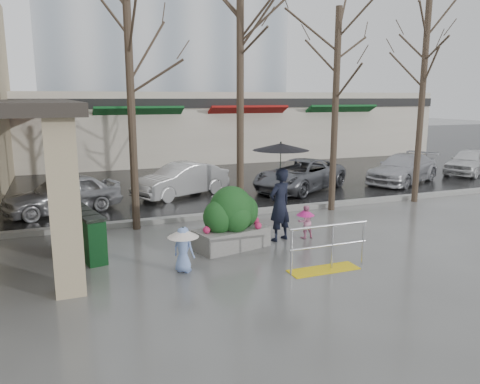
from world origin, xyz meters
TOP-DOWN VIEW (x-y plane):
  - ground at (0.00, 0.00)m, footprint 120.00×120.00m
  - street_asphalt at (0.00, 22.00)m, footprint 120.00×36.00m
  - curb at (0.00, 4.00)m, footprint 120.00×0.30m
  - canopy_slab at (-4.80, 8.00)m, footprint 2.80×18.00m
  - pillar_front at (-3.90, -0.50)m, footprint 0.55×0.55m
  - pillar_back at (-3.90, 6.00)m, footprint 0.55×0.55m
  - storefront_row at (2.00, 17.97)m, footprint 34.00×6.74m
  - handrail at (1.36, -1.20)m, footprint 1.90×0.50m
  - tree_west at (-2.00, 3.60)m, footprint 3.20×3.20m
  - tree_midwest at (1.20, 3.60)m, footprint 3.20×3.20m
  - tree_mideast at (4.50, 3.60)m, footprint 3.20×3.20m
  - tree_east at (8.00, 3.60)m, footprint 3.20×3.20m
  - woman at (1.35, 1.13)m, footprint 1.47×1.47m
  - child_pink at (2.09, 1.07)m, footprint 0.49×0.49m
  - child_blue at (-1.58, -0.19)m, footprint 0.68×0.68m
  - planter at (-0.04, 1.01)m, footprint 1.96×1.29m
  - news_boxes at (-3.48, 1.72)m, footprint 0.87×2.00m
  - car_a at (-3.92, 6.39)m, footprint 3.98×2.56m
  - car_b at (0.33, 7.57)m, footprint 4.04×2.78m
  - car_c at (5.09, 6.95)m, footprint 4.98×4.05m
  - car_d at (10.17, 6.84)m, footprint 4.68×3.44m
  - car_e at (14.75, 7.49)m, footprint 3.98×2.94m

SIDE VIEW (x-z plane):
  - ground at x=0.00m, z-range 0.00..0.00m
  - street_asphalt at x=0.00m, z-range 0.00..0.01m
  - curb at x=0.00m, z-range 0.00..0.15m
  - handrail at x=1.36m, z-range -0.14..0.89m
  - child_pink at x=2.09m, z-range 0.07..0.96m
  - news_boxes at x=-3.48m, z-range 0.00..1.09m
  - car_a at x=-3.92m, z-range 0.00..1.26m
  - car_b at x=0.33m, z-range 0.00..1.26m
  - car_c at x=5.09m, z-range 0.00..1.26m
  - car_d at x=10.17m, z-range 0.00..1.26m
  - car_e at x=14.75m, z-range 0.00..1.26m
  - child_blue at x=-1.58m, z-range 0.13..1.14m
  - planter at x=-0.04m, z-range -0.04..1.54m
  - woman at x=1.35m, z-range 0.24..2.85m
  - pillar_front at x=-3.90m, z-range 0.00..3.50m
  - pillar_back at x=-3.90m, z-range 0.00..3.50m
  - storefront_row at x=2.00m, z-range 0.01..4.01m
  - canopy_slab at x=-4.80m, z-range 3.50..3.75m
  - tree_mideast at x=4.50m, z-range 1.61..8.11m
  - tree_west at x=-2.00m, z-range 1.68..8.48m
  - tree_midwest at x=1.20m, z-range 1.73..8.73m
  - tree_east at x=8.00m, z-range 1.78..8.98m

